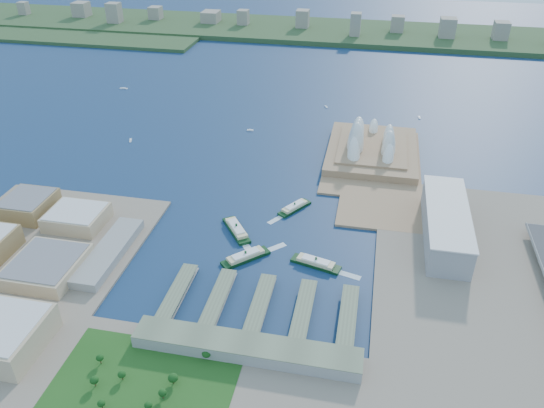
% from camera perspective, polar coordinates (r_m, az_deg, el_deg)
% --- Properties ---
extents(ground, '(3000.00, 3000.00, 0.00)m').
position_cam_1_polar(ground, '(580.93, -0.98, -6.02)').
color(ground, '#0E2144').
rests_on(ground, ground).
extents(east_land, '(240.00, 500.00, 3.00)m').
position_cam_1_polar(east_land, '(550.61, 23.52, -11.62)').
color(east_land, gray).
rests_on(east_land, ground).
extents(peninsula, '(135.00, 220.00, 3.00)m').
position_cam_1_polar(peninsula, '(791.31, 10.77, 4.61)').
color(peninsula, '#937250').
rests_on(peninsula, ground).
extents(far_shore, '(2200.00, 260.00, 12.00)m').
position_cam_1_polar(far_shore, '(1472.95, 7.63, 17.86)').
color(far_shore, '#2D4926').
rests_on(far_shore, ground).
extents(opera_house, '(134.00, 180.00, 58.00)m').
position_cam_1_polar(opera_house, '(796.28, 10.87, 7.22)').
color(opera_house, white).
rests_on(opera_house, peninsula).
extents(toaster_building, '(45.00, 155.00, 35.00)m').
position_cam_1_polar(toaster_building, '(632.19, 18.18, -2.06)').
color(toaster_building, gray).
rests_on(toaster_building, east_land).
extents(west_buildings, '(200.00, 280.00, 27.00)m').
position_cam_1_polar(west_buildings, '(617.64, -25.92, -5.27)').
color(west_buildings, olive).
rests_on(west_buildings, west_land).
extents(ferry_wharves, '(184.00, 90.00, 9.30)m').
position_cam_1_polar(ferry_wharves, '(519.74, -1.26, -10.79)').
color(ferry_wharves, '#5D694F').
rests_on(ferry_wharves, ground).
extents(terminal_building, '(200.00, 28.00, 12.00)m').
position_cam_1_polar(terminal_building, '(475.27, -2.78, -15.22)').
color(terminal_building, gray).
rests_on(terminal_building, south_land).
extents(park, '(150.00, 110.00, 16.00)m').
position_cam_1_polar(park, '(460.20, -14.13, -18.19)').
color(park, '#194714').
rests_on(park, south_land).
extents(far_skyline, '(1900.00, 140.00, 55.00)m').
position_cam_1_polar(far_skyline, '(1445.86, 7.65, 18.96)').
color(far_skyline, gray).
rests_on(far_skyline, far_shore).
extents(ferry_a, '(45.31, 55.34, 10.88)m').
position_cam_1_polar(ferry_a, '(622.40, -3.85, -2.57)').
color(ferry_a, black).
rests_on(ferry_a, ground).
extents(ferry_b, '(37.82, 48.17, 9.35)m').
position_cam_1_polar(ferry_b, '(663.27, 2.45, -0.22)').
color(ferry_b, black).
rests_on(ferry_b, ground).
extents(ferry_c, '(50.02, 49.11, 10.57)m').
position_cam_1_polar(ferry_c, '(579.46, -2.86, -5.52)').
color(ferry_c, black).
rests_on(ferry_c, ground).
extents(ferry_d, '(56.14, 27.25, 10.29)m').
position_cam_1_polar(ferry_d, '(572.25, 4.74, -6.17)').
color(ferry_d, black).
rests_on(ferry_d, ground).
extents(boat_a, '(7.06, 12.45, 2.34)m').
position_cam_1_polar(boat_a, '(870.60, -14.98, 6.66)').
color(boat_a, white).
rests_on(boat_a, ground).
extents(boat_b, '(10.60, 4.88, 2.76)m').
position_cam_1_polar(boat_b, '(876.96, -2.36, 7.95)').
color(boat_b, white).
rests_on(boat_b, ground).
extents(boat_c, '(4.04, 10.89, 2.40)m').
position_cam_1_polar(boat_c, '(959.65, 15.57, 8.96)').
color(boat_c, white).
rests_on(boat_c, ground).
extents(boat_d, '(15.28, 4.08, 2.55)m').
position_cam_1_polar(boat_d, '(1101.65, -15.67, 11.90)').
color(boat_d, white).
rests_on(boat_d, ground).
extents(boat_e, '(7.00, 9.81, 2.33)m').
position_cam_1_polar(boat_e, '(976.50, 5.86, 10.37)').
color(boat_e, white).
rests_on(boat_e, ground).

